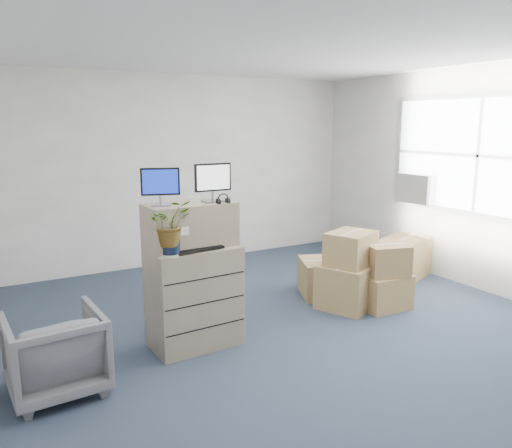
{
  "coord_description": "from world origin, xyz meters",
  "views": [
    {
      "loc": [
        -2.52,
        -3.54,
        2.1
      ],
      "look_at": [
        -0.29,
        0.4,
        1.18
      ],
      "focal_mm": 35.0,
      "sensor_mm": 36.0,
      "label": 1
    }
  ],
  "objects_px": {
    "keyboard": "(197,249)",
    "water_bottle": "(201,233)",
    "monitor_left": "(160,185)",
    "filing_cabinet_lower": "(194,297)",
    "potted_plant": "(170,230)",
    "office_chair": "(55,349)",
    "monitor_right": "(213,180)"
  },
  "relations": [
    {
      "from": "filing_cabinet_lower",
      "to": "monitor_left",
      "type": "bearing_deg",
      "value": 169.55
    },
    {
      "from": "monitor_left",
      "to": "monitor_right",
      "type": "height_order",
      "value": "monitor_right"
    },
    {
      "from": "monitor_left",
      "to": "monitor_right",
      "type": "bearing_deg",
      "value": 15.85
    },
    {
      "from": "monitor_left",
      "to": "office_chair",
      "type": "height_order",
      "value": "monitor_left"
    },
    {
      "from": "filing_cabinet_lower",
      "to": "water_bottle",
      "type": "xyz_separation_m",
      "value": [
        0.1,
        0.04,
        0.6
      ]
    },
    {
      "from": "potted_plant",
      "to": "monitor_left",
      "type": "bearing_deg",
      "value": 92.05
    },
    {
      "from": "keyboard",
      "to": "water_bottle",
      "type": "bearing_deg",
      "value": 45.89
    },
    {
      "from": "potted_plant",
      "to": "water_bottle",
      "type": "bearing_deg",
      "value": 26.94
    },
    {
      "from": "monitor_right",
      "to": "potted_plant",
      "type": "distance_m",
      "value": 0.65
    },
    {
      "from": "filing_cabinet_lower",
      "to": "monitor_left",
      "type": "height_order",
      "value": "monitor_left"
    },
    {
      "from": "filing_cabinet_lower",
      "to": "office_chair",
      "type": "xyz_separation_m",
      "value": [
        -1.29,
        -0.26,
        -0.12
      ]
    },
    {
      "from": "keyboard",
      "to": "water_bottle",
      "type": "height_order",
      "value": "water_bottle"
    },
    {
      "from": "potted_plant",
      "to": "office_chair",
      "type": "height_order",
      "value": "potted_plant"
    },
    {
      "from": "monitor_right",
      "to": "potted_plant",
      "type": "height_order",
      "value": "monitor_right"
    },
    {
      "from": "monitor_right",
      "to": "water_bottle",
      "type": "xyz_separation_m",
      "value": [
        -0.12,
        0.02,
        -0.5
      ]
    },
    {
      "from": "monitor_right",
      "to": "keyboard",
      "type": "xyz_separation_m",
      "value": [
        -0.23,
        -0.12,
        -0.6
      ]
    },
    {
      "from": "office_chair",
      "to": "keyboard",
      "type": "bearing_deg",
      "value": -176.88
    },
    {
      "from": "filing_cabinet_lower",
      "to": "potted_plant",
      "type": "bearing_deg",
      "value": -154.43
    },
    {
      "from": "monitor_left",
      "to": "water_bottle",
      "type": "xyz_separation_m",
      "value": [
        0.38,
        0.01,
        -0.48
      ]
    },
    {
      "from": "filing_cabinet_lower",
      "to": "potted_plant",
      "type": "xyz_separation_m",
      "value": [
        -0.27,
        -0.15,
        0.71
      ]
    },
    {
      "from": "monitor_left",
      "to": "office_chair",
      "type": "xyz_separation_m",
      "value": [
        -1.01,
        -0.3,
        -1.2
      ]
    },
    {
      "from": "filing_cabinet_lower",
      "to": "keyboard",
      "type": "distance_m",
      "value": 0.5
    },
    {
      "from": "monitor_right",
      "to": "keyboard",
      "type": "distance_m",
      "value": 0.66
    },
    {
      "from": "filing_cabinet_lower",
      "to": "monitor_left",
      "type": "distance_m",
      "value": 1.12
    },
    {
      "from": "water_bottle",
      "to": "potted_plant",
      "type": "bearing_deg",
      "value": -153.06
    },
    {
      "from": "filing_cabinet_lower",
      "to": "keyboard",
      "type": "height_order",
      "value": "keyboard"
    },
    {
      "from": "water_bottle",
      "to": "filing_cabinet_lower",
      "type": "bearing_deg",
      "value": -156.99
    },
    {
      "from": "keyboard",
      "to": "office_chair",
      "type": "height_order",
      "value": "keyboard"
    },
    {
      "from": "water_bottle",
      "to": "office_chair",
      "type": "relative_size",
      "value": 0.32
    },
    {
      "from": "filing_cabinet_lower",
      "to": "monitor_left",
      "type": "relative_size",
      "value": 2.84
    },
    {
      "from": "monitor_left",
      "to": "water_bottle",
      "type": "height_order",
      "value": "monitor_left"
    },
    {
      "from": "keyboard",
      "to": "office_chair",
      "type": "relative_size",
      "value": 0.66
    }
  ]
}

